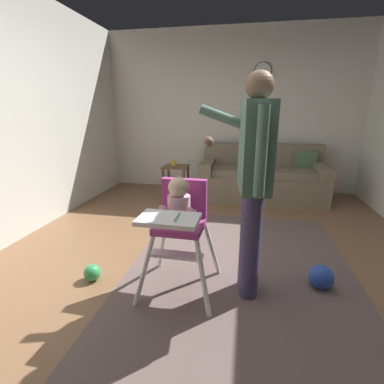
{
  "coord_description": "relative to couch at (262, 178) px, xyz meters",
  "views": [
    {
      "loc": [
        0.28,
        -2.27,
        1.4
      ],
      "look_at": [
        -0.12,
        -0.14,
        0.78
      ],
      "focal_mm": 26.57,
      "sensor_mm": 36.0,
      "label": 1
    }
  ],
  "objects": [
    {
      "name": "ground",
      "position": [
        -0.57,
        -2.39,
        -0.38
      ],
      "size": [
        5.93,
        7.36,
        0.1
      ],
      "primitive_type": "cube",
      "color": "brown"
    },
    {
      "name": "wall_clock",
      "position": [
        -0.08,
        0.48,
        1.68
      ],
      "size": [
        0.29,
        0.04,
        0.29
      ],
      "color": "white"
    },
    {
      "name": "wall_far",
      "position": [
        -0.57,
        0.52,
        1.03
      ],
      "size": [
        5.13,
        0.06,
        2.73
      ],
      "primitive_type": "cube",
      "color": "silver",
      "rests_on": "ground"
    },
    {
      "name": "area_rug",
      "position": [
        -0.29,
        -2.46,
        -0.33
      ],
      "size": [
        1.99,
        2.97,
        0.01
      ],
      "primitive_type": "cube",
      "color": "#65534F",
      "rests_on": "ground"
    },
    {
      "name": "toy_ball",
      "position": [
        0.37,
        -2.48,
        -0.23
      ],
      "size": [
        0.2,
        0.2,
        0.2
      ],
      "primitive_type": "sphere",
      "color": "#284CB7",
      "rests_on": "ground"
    },
    {
      "name": "high_chair",
      "position": [
        -0.76,
        -2.69,
        0.31
      ],
      "size": [
        0.62,
        0.74,
        0.94
      ],
      "rotation": [
        0.0,
        0.0,
        -1.6
      ],
      "color": "white",
      "rests_on": "ground"
    },
    {
      "name": "side_table",
      "position": [
        -1.4,
        -0.22,
        0.05
      ],
      "size": [
        0.4,
        0.4,
        0.52
      ],
      "color": "brown",
      "rests_on": "ground"
    },
    {
      "name": "sippy_cup",
      "position": [
        -1.43,
        -0.22,
        0.24
      ],
      "size": [
        0.07,
        0.07,
        0.1
      ],
      "primitive_type": "cylinder",
      "color": "gold",
      "rests_on": "side_table"
    },
    {
      "name": "toy_ball_second",
      "position": [
        -1.52,
        -2.72,
        -0.26
      ],
      "size": [
        0.14,
        0.14,
        0.14
      ],
      "primitive_type": "sphere",
      "color": "green",
      "rests_on": "ground"
    },
    {
      "name": "adult_standing",
      "position": [
        -0.23,
        -2.63,
        0.6
      ],
      "size": [
        0.55,
        0.5,
        1.65
      ],
      "rotation": [
        0.0,
        0.0,
        -3.03
      ],
      "color": "#40395E",
      "rests_on": "ground"
    },
    {
      "name": "couch",
      "position": [
        0.0,
        0.0,
        0.0
      ],
      "size": [
        1.97,
        0.86,
        0.86
      ],
      "rotation": [
        0.0,
        0.0,
        -1.57
      ],
      "color": "#776C53",
      "rests_on": "ground"
    }
  ]
}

